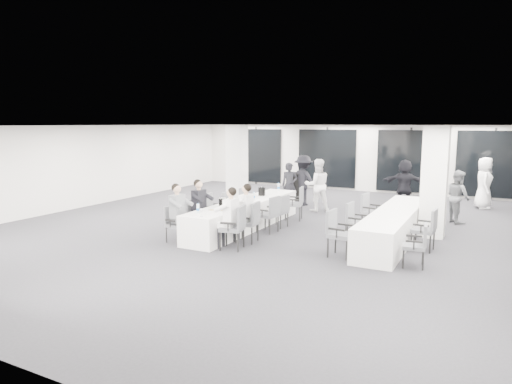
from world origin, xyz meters
TOP-DOWN VIEW (x-y plane):
  - room at (0.89, 1.11)m, footprint 14.04×16.04m
  - column_left at (-2.80, 3.20)m, footprint 0.60×0.60m
  - column_right at (4.20, 1.00)m, footprint 0.60×0.60m
  - banquet_table_main at (-0.48, -0.37)m, footprint 0.90×5.00m
  - banquet_table_side at (3.42, 0.13)m, footprint 0.90×5.00m
  - cocktail_table at (-0.69, 3.82)m, footprint 0.80×0.80m
  - chair_main_left_near at (-1.30, -2.45)m, footprint 0.50×0.54m
  - chair_main_left_second at (-1.31, -1.54)m, footprint 0.52×0.55m
  - chair_main_left_mid at (-1.31, -0.72)m, footprint 0.55×0.59m
  - chair_main_left_fourth at (-1.30, 0.18)m, footprint 0.46×0.51m
  - chair_main_left_far at (-1.30, 1.19)m, footprint 0.45×0.50m
  - chair_main_right_near at (0.36, -2.37)m, footprint 0.60×0.64m
  - chair_main_right_second at (0.36, -1.67)m, footprint 0.56×0.60m
  - chair_main_right_mid at (0.36, -0.55)m, footprint 0.55×0.59m
  - chair_main_right_fourth at (0.35, 0.14)m, footprint 0.51×0.55m
  - chair_main_right_far at (0.36, 1.27)m, footprint 0.60×0.63m
  - chair_side_left_near at (2.59, -1.82)m, footprint 0.55×0.60m
  - chair_side_left_mid at (2.59, -0.41)m, footprint 0.51×0.56m
  - chair_side_left_far at (2.59, 1.06)m, footprint 0.56×0.60m
  - chair_side_right_near at (4.25, -1.82)m, footprint 0.51×0.55m
  - chair_side_right_mid at (4.26, -0.48)m, footprint 0.52×0.57m
  - chair_side_right_far at (4.26, 1.02)m, footprint 0.57×0.62m
  - seated_guest_a at (-1.15, -2.46)m, footprint 0.50×0.38m
  - seated_guest_b at (-1.15, -1.55)m, footprint 0.50×0.38m
  - seated_guest_c at (0.19, -2.39)m, footprint 0.50×0.38m
  - seated_guest_d at (0.19, -1.68)m, footprint 0.50×0.38m
  - standing_guest_a at (-0.69, 3.16)m, footprint 0.81×0.78m
  - standing_guest_b at (0.41, 2.90)m, footprint 1.10×1.00m
  - standing_guest_c at (-0.40, 3.70)m, footprint 1.40×0.92m
  - standing_guest_d at (3.61, 6.38)m, footprint 1.21×1.30m
  - standing_guest_e at (5.26, 5.96)m, footprint 0.66×1.00m
  - standing_guest_f at (2.80, 5.10)m, footprint 1.75×0.79m
  - standing_guest_g at (-3.53, 4.59)m, footprint 0.85×0.80m
  - standing_guest_h at (4.64, 3.07)m, footprint 0.88×0.98m
  - ice_bucket_near at (-0.56, -1.42)m, footprint 0.21×0.21m
  - ice_bucket_far at (-0.53, 0.72)m, footprint 0.21×0.21m
  - water_bottle_a at (-0.68, -2.35)m, footprint 0.07×0.07m
  - water_bottle_b at (-0.39, -0.06)m, footprint 0.07×0.07m
  - water_bottle_c at (-0.50, 1.82)m, footprint 0.08×0.08m
  - plate_a at (-0.57, -1.93)m, footprint 0.19×0.19m
  - plate_b at (-0.32, -1.85)m, footprint 0.18×0.18m
  - plate_c at (-0.45, -0.82)m, footprint 0.18×0.18m
  - wine_glass at (-0.37, -2.67)m, footprint 0.07×0.07m

SIDE VIEW (x-z plane):
  - banquet_table_main at x=-0.48m, z-range 0.00..0.75m
  - banquet_table_side at x=3.42m, z-range 0.00..0.75m
  - chair_main_left_far at x=-1.30m, z-range 0.06..0.93m
  - chair_main_left_fourth at x=-1.30m, z-range 0.06..0.93m
  - chair_main_left_near at x=-1.30m, z-range 0.06..0.94m
  - chair_side_right_near at x=4.25m, z-range 0.06..0.95m
  - chair_main_right_fourth at x=0.35m, z-range 0.06..0.96m
  - chair_main_left_second at x=-1.31m, z-range 0.06..0.97m
  - chair_main_left_mid at x=-1.31m, z-range 0.07..1.01m
  - chair_side_left_mid at x=2.59m, z-range 0.07..1.02m
  - chair_side_right_mid at x=4.26m, z-range 0.07..1.03m
  - chair_main_right_mid at x=0.36m, z-range 0.07..1.04m
  - chair_side_left_far at x=2.59m, z-range 0.07..1.04m
  - cocktail_table at x=-0.69m, z-range 0.01..1.12m
  - chair_main_right_second at x=0.36m, z-range 0.07..1.06m
  - chair_main_right_far at x=0.36m, z-range 0.07..1.07m
  - chair_side_right_far at x=4.26m, z-range 0.07..1.08m
  - chair_side_left_near at x=2.59m, z-range 0.07..1.08m
  - chair_main_right_near at x=0.36m, z-range 0.07..1.09m
  - plate_a at x=-0.57m, z-range 0.75..0.78m
  - plate_b at x=-0.32m, z-range 0.75..0.78m
  - plate_c at x=-0.45m, z-range 0.75..0.78m
  - seated_guest_a at x=-1.15m, z-range 0.09..1.53m
  - seated_guest_b at x=-1.15m, z-range 0.09..1.53m
  - seated_guest_c at x=0.19m, z-range 0.09..1.53m
  - seated_guest_d at x=0.19m, z-range 0.09..1.53m
  - water_bottle_b at x=-0.39m, z-range 0.75..0.96m
  - water_bottle_a at x=-0.68m, z-range 0.75..0.97m
  - standing_guest_a at x=-0.69m, z-range 0.00..1.73m
  - ice_bucket_near at x=-0.56m, z-range 0.75..0.98m
  - standing_guest_h at x=4.64m, z-range 0.00..1.74m
  - water_bottle_c at x=-0.50m, z-range 0.75..0.99m
  - ice_bucket_far at x=-0.53m, z-range 0.75..0.99m
  - wine_glass at x=-0.37m, z-range 0.80..0.99m
  - standing_guest_g at x=-3.53m, z-range 0.00..1.84m
  - standing_guest_f at x=2.80m, z-range 0.00..1.86m
  - standing_guest_d at x=3.61m, z-range 0.00..1.95m
  - standing_guest_b at x=0.41m, z-range 0.00..1.95m
  - standing_guest_e at x=5.26m, z-range 0.00..1.97m
  - standing_guest_c at x=-0.40m, z-range 0.00..2.00m
  - room at x=0.89m, z-range -0.03..2.81m
  - column_left at x=-2.80m, z-range 0.00..2.80m
  - column_right at x=4.20m, z-range 0.00..2.80m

